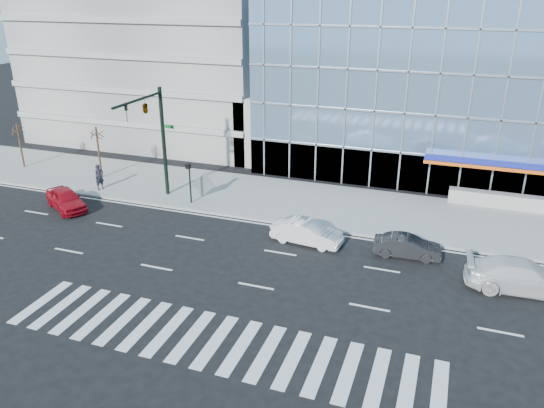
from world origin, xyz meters
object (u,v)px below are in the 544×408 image
at_px(red_sedan, 66,199).
at_px(pedestrian, 99,177).
at_px(dark_sedan, 407,247).
at_px(street_tree_far, 17,130).
at_px(street_tree_near, 96,134).
at_px(white_sedan, 307,232).
at_px(white_suv, 523,276).
at_px(ped_signal_post, 189,177).
at_px(tilted_panel, 204,185).
at_px(traffic_signal, 151,119).

distance_m(red_sedan, pedestrian, 3.84).
bearing_deg(dark_sedan, street_tree_far, 76.48).
relative_size(street_tree_near, white_sedan, 0.97).
distance_m(street_tree_far, white_suv, 39.86).
height_order(ped_signal_post, white_suv, ped_signal_post).
relative_size(dark_sedan, pedestrian, 1.96).
bearing_deg(white_suv, street_tree_near, 71.87).
bearing_deg(dark_sedan, tilted_panel, 69.83).
bearing_deg(pedestrian, white_suv, -75.80).
distance_m(street_tree_far, red_sedan, 11.73).
bearing_deg(ped_signal_post, dark_sedan, -10.45).
height_order(traffic_signal, pedestrian, traffic_signal).
bearing_deg(red_sedan, tilted_panel, -26.76).
bearing_deg(street_tree_near, ped_signal_post, -15.06).
height_order(white_sedan, tilted_panel, tilted_panel).
bearing_deg(dark_sedan, red_sedan, 87.69).
height_order(white_sedan, red_sedan, red_sedan).
distance_m(pedestrian, tilted_panel, 8.29).
bearing_deg(pedestrian, white_sedan, -77.18).
xyz_separation_m(ped_signal_post, tilted_panel, (0.32, 1.50, -1.09)).
relative_size(white_sedan, dark_sedan, 1.13).
bearing_deg(tilted_panel, pedestrian, 145.99).
xyz_separation_m(street_tree_far, tilted_panel, (17.82, -1.06, -2.39)).
bearing_deg(ped_signal_post, traffic_signal, -171.48).
relative_size(street_tree_far, dark_sedan, 1.00).
bearing_deg(pedestrian, ped_signal_post, -67.68).
bearing_deg(street_tree_far, tilted_panel, -3.40).
relative_size(street_tree_far, pedestrian, 1.95).
relative_size(traffic_signal, white_sedan, 1.83).
bearing_deg(white_sedan, street_tree_near, 79.16).
xyz_separation_m(red_sedan, tilted_panel, (8.25, 5.15, 0.31)).
relative_size(street_tree_near, white_suv, 0.74).
bearing_deg(traffic_signal, white_suv, -10.15).
relative_size(street_tree_far, tilted_panel, 2.98).
height_order(ped_signal_post, pedestrian, ped_signal_post).
bearing_deg(traffic_signal, ped_signal_post, 8.52).
height_order(street_tree_near, red_sedan, street_tree_near).
bearing_deg(traffic_signal, tilted_panel, 33.57).
xyz_separation_m(white_suv, pedestrian, (-29.47, 4.86, 0.32)).
height_order(street_tree_far, tilted_panel, street_tree_far).
distance_m(white_sedan, red_sedan, 17.54).
relative_size(ped_signal_post, street_tree_far, 0.78).
bearing_deg(tilted_panel, ped_signal_post, -145.34).
bearing_deg(dark_sedan, white_suv, -110.97).
distance_m(white_suv, pedestrian, 29.86).
relative_size(ped_signal_post, white_suv, 0.53).
relative_size(street_tree_near, street_tree_far, 1.09).
bearing_deg(traffic_signal, red_sedan, -148.89).
xyz_separation_m(street_tree_near, white_sedan, (19.11, -5.70, -3.06)).
xyz_separation_m(traffic_signal, tilted_panel, (2.82, 1.87, -5.11)).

